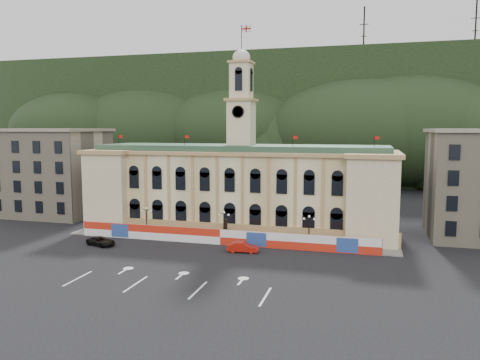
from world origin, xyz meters
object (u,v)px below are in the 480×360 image
(statue, at_px, (226,233))
(red_sedan, at_px, (243,247))
(black_suv, at_px, (101,241))
(lamp_center, at_px, (224,223))

(statue, xyz_separation_m, red_sedan, (4.71, -6.56, -0.40))
(statue, xyz_separation_m, black_suv, (-18.23, -8.64, -0.49))
(lamp_center, xyz_separation_m, red_sedan, (4.71, -5.56, -2.29))
(statue, bearing_deg, lamp_center, -90.00)
(red_sedan, bearing_deg, statue, 30.33)
(lamp_center, height_order, black_suv, lamp_center)
(lamp_center, relative_size, black_suv, 0.93)
(statue, xyz_separation_m, lamp_center, (0.00, -1.00, 1.89))
(black_suv, bearing_deg, lamp_center, -49.45)
(statue, bearing_deg, black_suv, -154.64)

